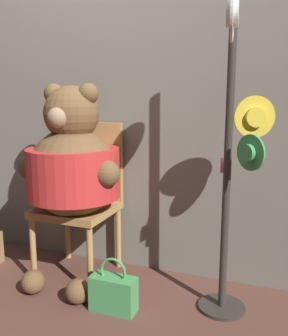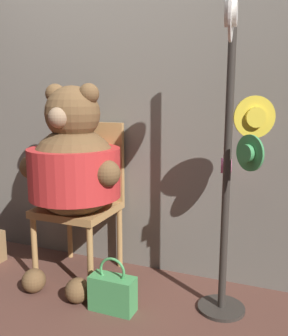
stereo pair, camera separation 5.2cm
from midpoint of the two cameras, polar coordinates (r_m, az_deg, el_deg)
name	(u,v)px [view 1 (the left image)]	position (r m, az deg, el deg)	size (l,w,h in m)	color
ground_plane	(82,299)	(2.53, -10.00, -19.00)	(14.00, 14.00, 0.00)	brown
wall_back	(121,89)	(2.75, -4.15, 11.89)	(8.00, 0.10, 2.61)	slate
chair	(83,193)	(2.72, -9.86, -3.81)	(0.50, 0.49, 1.07)	#B2844C
teddy_bear	(73,167)	(2.51, -11.39, 0.15)	(0.74, 0.65, 1.34)	brown
hat_display_rack	(233,158)	(2.11, 12.73, 1.52)	(0.37, 0.60, 1.78)	#332D28
handbag_on_ground	(113,293)	(2.34, -5.37, -18.38)	(0.27, 0.12, 0.33)	#479E56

